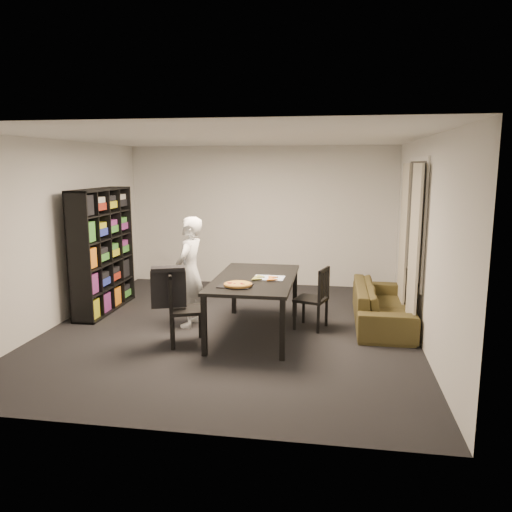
% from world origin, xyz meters
% --- Properties ---
extents(room, '(5.01, 5.51, 2.61)m').
position_xyz_m(room, '(0.00, 0.00, 1.30)').
color(room, black).
rests_on(room, ground).
extents(window_pane, '(0.02, 1.40, 1.60)m').
position_xyz_m(window_pane, '(2.48, 0.60, 1.50)').
color(window_pane, black).
rests_on(window_pane, room).
extents(window_frame, '(0.03, 1.52, 1.72)m').
position_xyz_m(window_frame, '(2.48, 0.60, 1.50)').
color(window_frame, white).
rests_on(window_frame, room).
extents(curtain_left, '(0.03, 0.70, 2.25)m').
position_xyz_m(curtain_left, '(2.40, 0.08, 1.15)').
color(curtain_left, '#BBB59F').
rests_on(curtain_left, room).
extents(curtain_right, '(0.03, 0.70, 2.25)m').
position_xyz_m(curtain_right, '(2.40, 1.12, 1.15)').
color(curtain_right, '#BBB59F').
rests_on(curtain_right, room).
extents(bookshelf, '(0.35, 1.50, 1.90)m').
position_xyz_m(bookshelf, '(-2.16, 0.60, 0.95)').
color(bookshelf, black).
rests_on(bookshelf, room).
extents(dining_table, '(1.04, 1.87, 0.78)m').
position_xyz_m(dining_table, '(0.35, -0.13, 0.71)').
color(dining_table, black).
rests_on(dining_table, room).
extents(chair_left, '(0.56, 0.56, 0.94)m').
position_xyz_m(chair_left, '(-0.53, -0.69, 0.53)').
color(chair_left, black).
rests_on(chair_left, room).
extents(chair_right, '(0.50, 0.50, 0.87)m').
position_xyz_m(chair_right, '(1.16, 0.20, 0.49)').
color(chair_right, black).
rests_on(chair_right, room).
extents(draped_jacket, '(0.45, 0.31, 0.52)m').
position_xyz_m(draped_jacket, '(-0.65, -0.73, 0.77)').
color(draped_jacket, black).
rests_on(draped_jacket, chair_left).
extents(person, '(0.44, 0.61, 1.55)m').
position_xyz_m(person, '(-0.61, 0.08, 0.77)').
color(person, white).
rests_on(person, room).
extents(baking_tray, '(0.43, 0.35, 0.01)m').
position_xyz_m(baking_tray, '(0.19, -0.64, 0.78)').
color(baking_tray, black).
rests_on(baking_tray, dining_table).
extents(pepperoni_pizza, '(0.35, 0.35, 0.03)m').
position_xyz_m(pepperoni_pizza, '(0.22, -0.66, 0.81)').
color(pepperoni_pizza, olive).
rests_on(pepperoni_pizza, dining_table).
extents(kitchen_towel, '(0.41, 0.31, 0.01)m').
position_xyz_m(kitchen_towel, '(0.54, -0.15, 0.78)').
color(kitchen_towel, white).
rests_on(kitchen_towel, dining_table).
extents(pizza_slices, '(0.38, 0.33, 0.01)m').
position_xyz_m(pizza_slices, '(0.49, -0.21, 0.79)').
color(pizza_slices, gold).
rests_on(pizza_slices, dining_table).
extents(sofa, '(0.76, 1.94, 0.57)m').
position_xyz_m(sofa, '(2.08, 0.58, 0.28)').
color(sofa, '#42401A').
rests_on(sofa, room).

